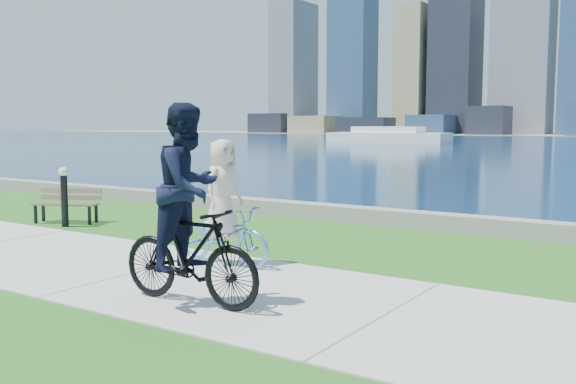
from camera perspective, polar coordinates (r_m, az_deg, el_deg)
name	(u,v)px	position (r m, az deg, el deg)	size (l,w,h in m)	color
ground	(140,272)	(9.91, -13.03, -6.98)	(320.00, 320.00, 0.00)	#1D5716
concrete_path	(140,272)	(9.91, -13.04, -6.92)	(80.00, 3.50, 0.02)	#A7A8A3
seawall	(341,213)	(14.76, 4.71, -1.88)	(90.00, 0.50, 0.35)	gray
ferry_near	(388,136)	(75.49, 8.85, 4.92)	(14.15, 4.04, 1.92)	white
park_bench	(67,202)	(15.22, -19.02, -0.86)	(1.54, 1.07, 0.76)	black
bollard_lamp	(64,193)	(14.60, -19.28, -0.05)	(0.21, 0.21, 1.29)	black
cyclist_woman	(223,218)	(10.07, -5.78, -2.32)	(0.61, 1.75, 1.96)	#548ECC
cyclist_man	(189,221)	(7.83, -8.81, -2.58)	(0.79, 2.07, 2.44)	black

